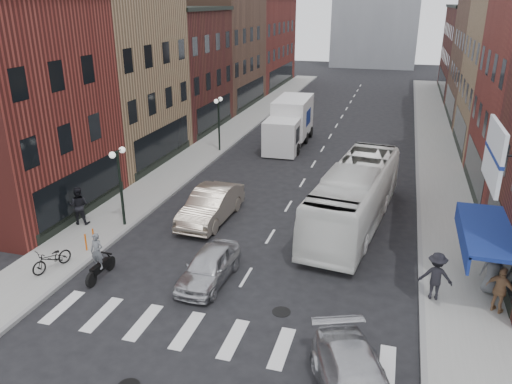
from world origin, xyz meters
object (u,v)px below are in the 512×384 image
billboard_sign (497,157)px  sedan_left_near (209,266)px  streetlamp_far (219,114)px  transit_bus (355,196)px  parked_bicycle (52,259)px  box_truck (290,124)px  sedan_left_far (211,205)px  ped_right_b (500,290)px  motorcycle_rider (98,258)px  streetlamp_near (119,173)px  bike_rack (90,239)px  ped_right_c (493,272)px  ped_left_solo (79,205)px  ped_right_a (436,276)px

billboard_sign → sedan_left_near: (-9.94, -0.20, -5.45)m
streetlamp_far → sedan_left_near: size_ratio=1.02×
streetlamp_far → billboard_sign: bearing=-47.6°
transit_bus → parked_bicycle: (-11.67, -8.46, -0.93)m
box_truck → billboard_sign: bearing=-62.9°
box_truck → sedan_left_far: (-0.73, -15.31, -0.90)m
sedan_left_near → ped_right_b: ped_right_b is taller
billboard_sign → parked_bicycle: bearing=-175.2°
motorcycle_rider → parked_bicycle: bearing=-174.5°
streetlamp_near → sedan_left_near: 7.43m
bike_rack → sedan_left_near: 6.33m
bike_rack → motorcycle_rider: 2.81m
transit_bus → ped_right_c: 7.83m
ped_left_solo → ped_right_a: bearing=159.8°
parked_bicycle → ped_left_solo: (-1.63, 4.36, 0.50)m
ped_right_b → ped_right_c: ped_right_b is taller
streetlamp_near → ped_right_a: size_ratio=2.15×
box_truck → ped_left_solo: box_truck is taller
bike_rack → motorcycle_rider: size_ratio=0.39×
streetlamp_far → ped_right_a: (14.80, -16.69, -1.81)m
streetlamp_far → sedan_left_near: streetlamp_far is taller
ped_left_solo → ped_right_a: size_ratio=1.03×
sedan_left_near → parked_bicycle: (-6.61, -1.18, -0.05)m
sedan_left_far → motorcycle_rider: bearing=-106.2°
parked_bicycle → ped_right_c: 17.79m
motorcycle_rider → sedan_left_far: size_ratio=0.39×
streetlamp_far → bike_rack: size_ratio=5.14×
transit_bus → ped_right_a: (3.69, -6.26, -0.47)m
ped_right_b → ped_right_c: bearing=-53.1°
bike_rack → ped_right_a: size_ratio=0.42×
sedan_left_near → ped_left_solo: size_ratio=2.04×
sedan_left_far → ped_right_c: ped_right_c is taller
box_truck → sedan_left_far: box_truck is taller
billboard_sign → parked_bicycle: (-16.55, -1.38, -5.50)m
ped_right_b → billboard_sign: bearing=61.0°
streetlamp_far → motorcycle_rider: (1.64, -18.78, -1.95)m
motorcycle_rider → ped_right_a: (13.16, 2.09, 0.14)m
sedan_left_far → ped_right_a: ped_right_a is taller
streetlamp_far → sedan_left_near: (6.05, -17.70, -2.23)m
bike_rack → transit_bus: bearing=29.0°
streetlamp_near → box_truck: (4.67, 17.31, -1.15)m
transit_bus → streetlamp_far: bearing=144.0°
ped_right_a → bike_rack: bearing=0.3°
box_truck → motorcycle_rider: box_truck is taller
transit_bus → parked_bicycle: 14.45m
ped_right_b → ped_right_c: 1.33m
ped_left_solo → ped_right_c: bearing=163.7°
transit_bus → ped_left_solo: transit_bus is taller
bike_rack → ped_left_solo: 3.02m
sedan_left_near → ped_right_a: (8.75, 1.02, 0.42)m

